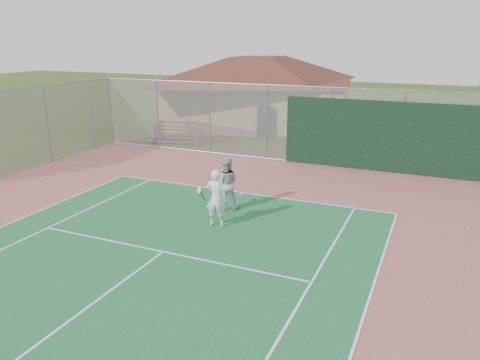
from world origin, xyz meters
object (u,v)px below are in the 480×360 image
at_px(player_white_front, 216,198).
at_px(player_grey_back, 226,184).
at_px(clubhouse, 258,84).
at_px(bleachers, 178,132).

bearing_deg(player_white_front, player_grey_back, -87.43).
height_order(clubhouse, player_white_front, clubhouse).
bearing_deg(clubhouse, player_white_front, -82.36).
distance_m(clubhouse, player_grey_back, 15.99).
height_order(clubhouse, bleachers, clubhouse).
bearing_deg(clubhouse, player_grey_back, -82.00).
bearing_deg(player_white_front, clubhouse, -83.66).
height_order(bleachers, player_grey_back, player_grey_back).
xyz_separation_m(bleachers, player_grey_back, (6.97, -8.54, 0.33)).
bearing_deg(clubhouse, bleachers, -117.57).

